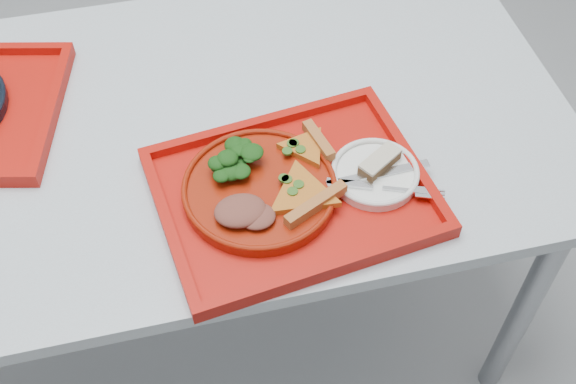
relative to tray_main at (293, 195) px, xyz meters
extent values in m
plane|color=#989BA0|center=(-0.23, 0.21, -0.76)|extent=(10.00, 10.00, 0.00)
cube|color=#A5AFB9|center=(-0.23, 0.21, -0.02)|extent=(1.60, 0.80, 0.03)
cylinder|color=gray|center=(0.49, -0.11, -0.40)|extent=(0.05, 0.05, 0.72)
cylinder|color=gray|center=(0.49, 0.53, -0.40)|extent=(0.05, 0.05, 0.72)
cube|color=#B31109|center=(0.00, 0.00, 0.00)|extent=(0.49, 0.41, 0.01)
cylinder|color=maroon|center=(-0.05, 0.01, 0.02)|extent=(0.26, 0.26, 0.02)
cylinder|color=white|center=(0.15, 0.00, 0.01)|extent=(0.15, 0.15, 0.01)
ellipsoid|color=black|center=(-0.08, 0.06, 0.05)|extent=(0.09, 0.08, 0.05)
ellipsoid|color=brown|center=(-0.10, -0.04, 0.04)|extent=(0.09, 0.07, 0.03)
cube|color=#493118|center=(0.16, 0.01, 0.03)|extent=(0.08, 0.07, 0.02)
cube|color=beige|center=(0.16, 0.01, 0.04)|extent=(0.08, 0.07, 0.01)
cube|color=silver|center=(0.15, -0.01, 0.02)|extent=(0.19, 0.02, 0.01)
cube|color=silver|center=(0.14, -0.04, 0.02)|extent=(0.18, 0.09, 0.01)
camera|label=1|loc=(-0.18, -0.74, 0.96)|focal=45.00mm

